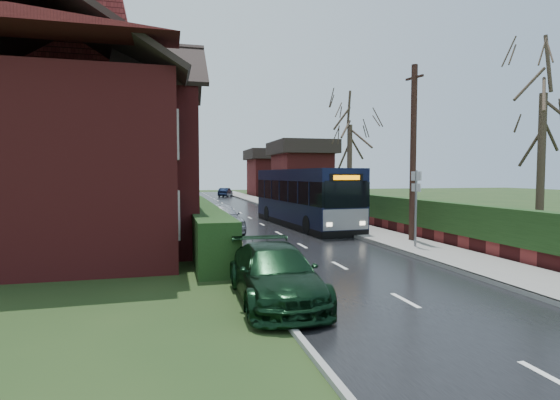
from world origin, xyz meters
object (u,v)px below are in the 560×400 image
object	(u,v)px
bus_stop_sign	(416,198)
brick_house	(82,140)
bus	(304,198)
car_silver	(219,218)
telegraph_pole	(413,154)
car_green	(275,274)

from	to	relation	value
bus_stop_sign	brick_house	bearing A→B (deg)	143.32
brick_house	bus_stop_sign	world-z (taller)	brick_house
bus	car_silver	distance (m)	5.37
brick_house	car_silver	size ratio (longest dim) A/B	3.26
brick_house	bus_stop_sign	size ratio (longest dim) A/B	4.73
brick_house	car_silver	bearing A→B (deg)	21.53
bus_stop_sign	telegraph_pole	xyz separation A→B (m)	(0.80, 1.58, 1.77)
bus	brick_house	bearing A→B (deg)	-163.70
bus	car_green	distance (m)	15.04
bus	car_silver	xyz separation A→B (m)	(-5.00, -1.76, -0.84)
telegraph_pole	bus_stop_sign	bearing A→B (deg)	-130.10
bus_stop_sign	telegraph_pole	world-z (taller)	telegraph_pole
car_silver	bus	bearing A→B (deg)	11.92
car_silver	brick_house	bearing A→B (deg)	-165.90
car_green	telegraph_pole	distance (m)	10.84
bus_stop_sign	bus	bearing A→B (deg)	85.00
bus_stop_sign	car_green	bearing A→B (deg)	-158.77
bus	car_silver	bearing A→B (deg)	-164.89
brick_house	car_green	size ratio (longest dim) A/B	3.32
brick_house	bus_stop_sign	distance (m)	13.76
car_green	telegraph_pole	bearing A→B (deg)	43.54
bus	car_silver	world-z (taller)	bus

